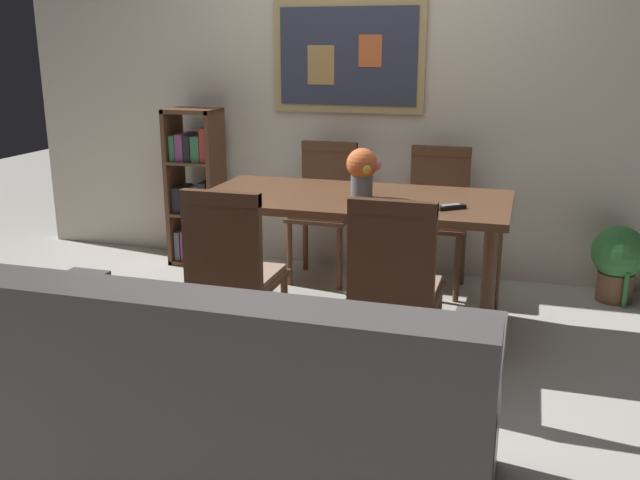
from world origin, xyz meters
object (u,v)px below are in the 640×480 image
at_px(leather_couch, 224,415).
at_px(potted_ivy, 618,260).
at_px(dining_chair_far_left, 325,199).
at_px(dining_chair_near_left, 232,265).
at_px(bookshelf, 196,190).
at_px(dining_chair_far_right, 437,207).
at_px(tv_remote, 451,207).
at_px(flower_vase, 363,170).
at_px(dining_table, 354,212).
at_px(dining_chair_near_right, 395,278).

relative_size(leather_couch, potted_ivy, 3.29).
bearing_deg(dining_chair_far_left, dining_chair_near_left, -90.61).
bearing_deg(bookshelf, dining_chair_far_right, -1.28).
relative_size(bookshelf, tv_remote, 7.44).
xyz_separation_m(dining_chair_far_right, dining_chair_far_left, (-0.75, 0.00, 0.00)).
bearing_deg(dining_chair_far_left, flower_vase, -60.92).
relative_size(flower_vase, tv_remote, 1.80).
relative_size(leather_couch, flower_vase, 6.71).
xyz_separation_m(dining_chair_far_left, leather_couch, (0.35, -2.44, -0.23)).
relative_size(dining_table, dining_chair_near_left, 1.85).
bearing_deg(dining_chair_far_left, dining_chair_far_right, -0.31).
bearing_deg(leather_couch, tv_remote, 69.04).
bearing_deg(dining_table, leather_couch, -91.12).
height_order(dining_chair_far_left, tv_remote, dining_chair_far_left).
height_order(bookshelf, tv_remote, bookshelf).
distance_m(flower_vase, tv_remote, 0.53).
bearing_deg(flower_vase, dining_chair_far_left, 119.08).
distance_m(dining_table, dining_chair_near_right, 0.82).
bearing_deg(dining_chair_far_left, dining_chair_near_right, -62.98).
height_order(dining_chair_far_right, potted_ivy, dining_chair_far_right).
distance_m(dining_chair_far_right, dining_chair_near_right, 1.47).
relative_size(dining_chair_far_left, flower_vase, 3.39).
bearing_deg(dining_chair_far_left, dining_table, -63.15).
xyz_separation_m(potted_ivy, flower_vase, (-1.42, -0.83, 0.63)).
bearing_deg(potted_ivy, bookshelf, -179.74).
bearing_deg(dining_chair_far_right, bookshelf, 178.72).
bearing_deg(dining_chair_far_right, dining_chair_near_right, -89.74).
bearing_deg(leather_couch, dining_chair_near_left, 111.72).
distance_m(dining_chair_far_right, potted_ivy, 1.15).
relative_size(bookshelf, flower_vase, 4.14).
distance_m(dining_chair_far_left, tv_remote, 1.33).
distance_m(dining_chair_far_left, leather_couch, 2.47).
bearing_deg(tv_remote, dining_chair_near_left, -148.03).
distance_m(dining_chair_far_left, bookshelf, 0.97).
bearing_deg(tv_remote, dining_chair_far_left, 135.12).
xyz_separation_m(leather_couch, tv_remote, (0.58, 1.51, 0.44)).
bearing_deg(bookshelf, tv_remote, -26.77).
height_order(dining_chair_far_left, flower_vase, flower_vase).
distance_m(dining_chair_near_left, flower_vase, 0.93).
relative_size(leather_couch, bookshelf, 1.62).
bearing_deg(dining_chair_far_left, bookshelf, 177.97).
distance_m(leather_couch, tv_remote, 1.68).
distance_m(potted_ivy, tv_remote, 1.43).
bearing_deg(flower_vase, bookshelf, 149.84).
relative_size(dining_chair_near_left, potted_ivy, 1.66).
bearing_deg(dining_chair_far_right, dining_table, -115.73).
distance_m(dining_chair_near_right, leather_couch, 1.06).
height_order(dining_chair_far_left, leather_couch, dining_chair_far_left).
bearing_deg(dining_chair_near_right, dining_chair_far_left, 117.02).
height_order(dining_table, flower_vase, flower_vase).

